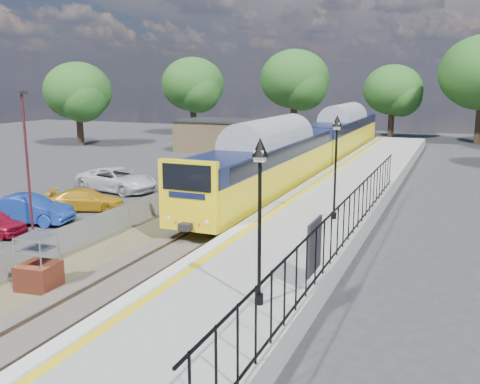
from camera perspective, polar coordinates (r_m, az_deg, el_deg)
The scene contains 17 objects.
ground at distance 20.98m, azimuth -8.35°, elevation -7.63°, with size 120.00×120.00×0.00m, color #2D2D30.
track_bed at distance 29.49m, azimuth 0.51°, elevation -1.62°, with size 5.90×80.00×0.29m.
platform at distance 26.45m, azimuth 8.56°, elevation -2.53°, with size 5.00×70.00×0.90m, color gray.
platform_edge at distance 26.90m, azimuth 4.33°, elevation -1.19°, with size 0.90×70.00×0.01m.
victorian_lamp_south at distance 14.02m, azimuth 2.13°, elevation 0.97°, with size 0.44×0.44×4.60m.
victorian_lamp_north at distance 23.59m, azimuth 10.25°, elevation 5.20°, with size 0.44×0.44×4.60m.
palisade_fence at distance 20.16m, azimuth 11.13°, elevation -3.07°, with size 0.12×26.00×2.00m.
wire_fence at distance 32.96m, azimuth -3.97°, elevation 0.69°, with size 0.06×52.00×1.20m.
outbuilding at distance 52.86m, azimuth -1.19°, elevation 5.91°, with size 10.80×10.10×3.12m.
tree_line at distance 59.58m, azimuth 14.28°, elevation 11.12°, with size 56.80×43.80×11.88m.
train at distance 41.12m, azimuth 7.98°, elevation 5.27°, with size 2.82×40.83×3.51m.
brick_plinth at distance 19.29m, azimuth -20.75°, elevation -7.15°, with size 1.32×1.32×1.92m.
speed_sign at distance 25.86m, azimuth -7.56°, elevation 0.61°, with size 0.57×0.18×2.87m.
carpark_lamp at distance 26.08m, azimuth -21.83°, elevation 3.92°, with size 0.25×0.50×6.50m.
car_blue at distance 28.33m, azimuth -21.67°, elevation -1.73°, with size 1.51×4.34×1.43m, color #193B9B.
car_yellow at distance 30.23m, azimuth -16.04°, elevation -0.80°, with size 1.63×4.00×1.16m, color gold.
car_white at distance 34.92m, azimuth -12.96°, elevation 1.30°, with size 2.51×5.44×1.51m, color silver.
Camera 1 is at (10.31, -16.91, 6.93)m, focal length 40.00 mm.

